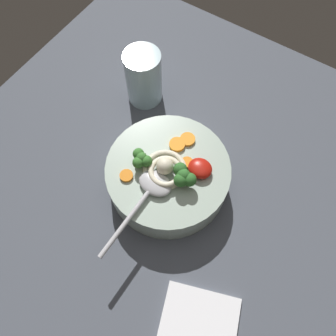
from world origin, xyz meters
TOP-DOWN VIEW (x-y plane):
  - table_slab at (0.00, 0.00)cm, footprint 90.60×90.60cm
  - soup_bowl at (-1.47, 0.75)cm, footprint 22.35×22.35cm
  - noodle_pile at (-1.48, -0.31)cm, footprint 8.51×8.34cm
  - soup_spoon at (-1.55, -4.55)cm, footprint 6.07×17.25cm
  - chili_sauce_dollop at (3.47, 3.35)cm, footprint 4.30×3.87cm
  - broccoli_floret_near_spoon at (-5.76, -1.10)cm, footprint 3.95×3.40cm
  - broccoli_floret_center at (2.13, 0.10)cm, footprint 4.65×4.00cm
  - carrot_slice_extra_a at (0.87, 3.27)cm, footprint 2.13×2.13cm
  - carrot_slice_left at (-1.57, 7.46)cm, footprint 2.79×2.79cm
  - carrot_slice_rear at (-6.63, -4.53)cm, footprint 2.34×2.34cm
  - carrot_slice_far at (-2.57, 5.46)cm, footprint 2.89×2.89cm
  - drinking_glass at (-16.85, 15.28)cm, footprint 7.40×7.40cm
  - folded_napkin at (16.64, -18.49)cm, footprint 15.80×16.29cm

SIDE VIEW (x-z plane):
  - table_slab at x=0.00cm, z-range 0.00..2.81cm
  - folded_napkin at x=16.64cm, z-range 2.81..3.61cm
  - soup_bowl at x=-1.47cm, z-range 2.92..9.32cm
  - drinking_glass at x=-16.85cm, z-range 2.81..14.87cm
  - carrot_slice_rear at x=-6.63cm, z-range 9.21..9.76cm
  - carrot_slice_left at x=-1.57cm, z-range 9.21..9.77cm
  - carrot_slice_far at x=-2.57cm, z-range 9.21..9.88cm
  - carrot_slice_extra_a at x=0.87cm, z-range 9.21..10.00cm
  - soup_spoon at x=-1.55cm, z-range 9.21..10.81cm
  - chili_sauce_dollop at x=3.47cm, z-range 9.21..11.14cm
  - noodle_pile at x=-1.48cm, z-range 8.57..11.99cm
  - broccoli_floret_near_spoon at x=-5.76cm, z-range 9.60..12.73cm
  - broccoli_floret_center at x=2.13cm, z-range 9.68..13.35cm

